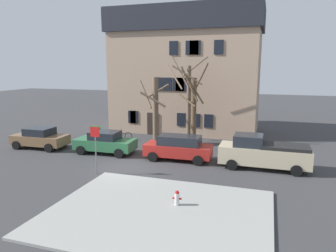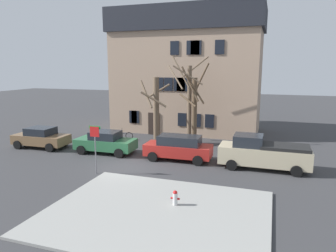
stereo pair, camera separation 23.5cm
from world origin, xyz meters
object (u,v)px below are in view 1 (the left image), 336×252
object	(u,v)px
car_green_sedan	(105,142)
fire_hydrant	(177,197)
car_red_wagon	(178,147)
bicycle_leaning	(123,136)
building_main	(186,70)
tree_bare_mid	(188,100)
tree_bare_near	(155,109)
street_sign_pole	(95,141)
tree_bare_far	(194,107)
pickup_truck_beige	(263,153)
car_brown_sedan	(40,138)

from	to	relation	value
car_green_sedan	fire_hydrant	xyz separation A→B (m)	(7.70, -7.23, -0.35)
car_red_wagon	bicycle_leaning	size ratio (longest dim) A/B	2.65
building_main	fire_hydrant	bearing A→B (deg)	-76.27
tree_bare_mid	bicycle_leaning	world-z (taller)	tree_bare_mid
tree_bare_mid	car_red_wagon	size ratio (longest dim) A/B	1.56
tree_bare_near	street_sign_pole	bearing A→B (deg)	-94.69
building_main	tree_bare_far	distance (m)	6.90
fire_hydrant	street_sign_pole	distance (m)	6.73
building_main	bicycle_leaning	size ratio (longest dim) A/B	8.32
tree_bare_far	bicycle_leaning	world-z (taller)	tree_bare_far
street_sign_pole	bicycle_leaning	size ratio (longest dim) A/B	1.68
car_red_wagon	pickup_truck_beige	world-z (taller)	pickup_truck_beige
tree_bare_near	car_brown_sedan	size ratio (longest dim) A/B	1.26
tree_bare_near	tree_bare_far	world-z (taller)	tree_bare_far
street_sign_pole	bicycle_leaning	world-z (taller)	street_sign_pole
car_brown_sedan	street_sign_pole	bearing A→B (deg)	-28.75
car_brown_sedan	car_red_wagon	bearing A→B (deg)	1.07
street_sign_pole	car_red_wagon	bearing A→B (deg)	48.11
tree_bare_mid	fire_hydrant	world-z (taller)	tree_bare_mid
pickup_truck_beige	street_sign_pole	distance (m)	10.42
tree_bare_mid	street_sign_pole	bearing A→B (deg)	-110.60
street_sign_pole	bicycle_leaning	distance (m)	9.23
tree_bare_mid	car_green_sedan	world-z (taller)	tree_bare_mid
car_brown_sedan	building_main	bearing A→B (deg)	49.59
tree_bare_mid	street_sign_pole	world-z (taller)	tree_bare_mid
tree_bare_far	street_sign_pole	xyz separation A→B (m)	(-3.83, -8.90, -1.09)
street_sign_pole	tree_bare_far	bearing A→B (deg)	66.73
fire_hydrant	car_green_sedan	bearing A→B (deg)	136.81
building_main	pickup_truck_beige	xyz separation A→B (m)	(7.89, -10.51, -5.00)
fire_hydrant	car_red_wagon	bearing A→B (deg)	105.57
tree_bare_near	bicycle_leaning	size ratio (longest dim) A/B	3.16
tree_bare_near	tree_bare_far	distance (m)	3.20
tree_bare_near	street_sign_pole	world-z (taller)	tree_bare_near
pickup_truck_beige	bicycle_leaning	distance (m)	12.78
car_red_wagon	pickup_truck_beige	bearing A→B (deg)	-0.80
tree_bare_far	bicycle_leaning	size ratio (longest dim) A/B	3.81
car_green_sedan	tree_bare_mid	bearing A→B (deg)	41.24
car_brown_sedan	bicycle_leaning	xyz separation A→B (m)	(4.99, 4.61, -0.45)
building_main	street_sign_pole	xyz separation A→B (m)	(-1.57, -14.75, -3.97)
building_main	car_brown_sedan	size ratio (longest dim) A/B	3.31
car_red_wagon	street_sign_pole	size ratio (longest dim) A/B	1.58
tree_bare_near	tree_bare_far	size ratio (longest dim) A/B	0.83
car_red_wagon	bicycle_leaning	bearing A→B (deg)	145.34
car_green_sedan	bicycle_leaning	size ratio (longest dim) A/B	2.58
bicycle_leaning	fire_hydrant	bearing A→B (deg)	-54.18
tree_bare_far	pickup_truck_beige	distance (m)	7.61
fire_hydrant	bicycle_leaning	xyz separation A→B (m)	(-8.37, 11.60, -0.11)
pickup_truck_beige	bicycle_leaning	bearing A→B (deg)	159.46
car_red_wagon	street_sign_pole	xyz separation A→B (m)	(-3.87, -4.32, 1.15)
fire_hydrant	car_brown_sedan	bearing A→B (deg)	152.41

